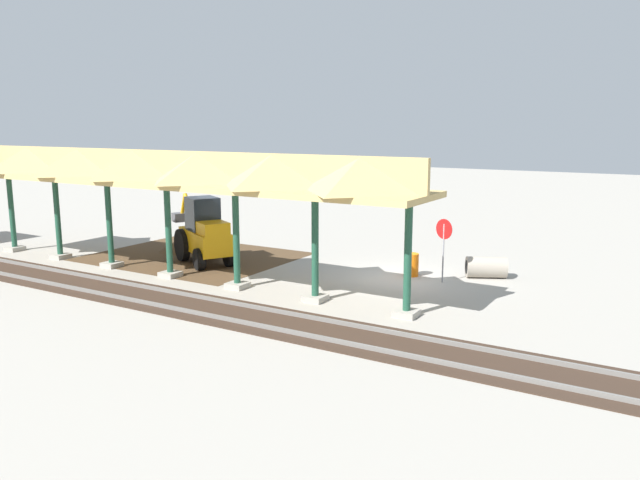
# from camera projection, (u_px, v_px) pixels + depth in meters

# --- Properties ---
(ground_plane) EXTENTS (120.00, 120.00, 0.00)m
(ground_plane) POSITION_uv_depth(u_px,v_px,m) (398.00, 278.00, 24.11)
(ground_plane) COLOR #9E998E
(dirt_work_zone) EXTENTS (8.77, 7.00, 0.01)m
(dirt_work_zone) POSITION_uv_depth(u_px,v_px,m) (193.00, 256.00, 28.04)
(dirt_work_zone) COLOR #4C3823
(dirt_work_zone) RESTS_ON ground
(platform_canopy) EXTENTS (21.07, 3.20, 4.90)m
(platform_canopy) POSITION_uv_depth(u_px,v_px,m) (166.00, 170.00, 23.57)
(platform_canopy) COLOR #9E998E
(platform_canopy) RESTS_ON ground
(rail_tracks) EXTENTS (60.00, 2.58, 0.15)m
(rail_tracks) POSITION_uv_depth(u_px,v_px,m) (302.00, 326.00, 18.28)
(rail_tracks) COLOR slate
(rail_tracks) RESTS_ON ground
(stop_sign) EXTENTS (0.72, 0.30, 2.42)m
(stop_sign) POSITION_uv_depth(u_px,v_px,m) (444.00, 237.00, 23.15)
(stop_sign) COLOR gray
(stop_sign) RESTS_ON ground
(backhoe) EXTENTS (4.96, 3.51, 2.82)m
(backhoe) POSITION_uv_depth(u_px,v_px,m) (204.00, 233.00, 26.61)
(backhoe) COLOR orange
(backhoe) RESTS_ON ground
(dirt_mound) EXTENTS (4.22, 4.22, 1.21)m
(dirt_mound) POSITION_uv_depth(u_px,v_px,m) (182.00, 251.00, 29.35)
(dirt_mound) COLOR #4C3823
(dirt_mound) RESTS_ON ground
(concrete_pipe) EXTENTS (1.72, 1.41, 0.82)m
(concrete_pipe) POSITION_uv_depth(u_px,v_px,m) (486.00, 267.00, 24.14)
(concrete_pipe) COLOR #9E9384
(concrete_pipe) RESTS_ON ground
(traffic_barrel) EXTENTS (0.56, 0.56, 0.90)m
(traffic_barrel) POSITION_uv_depth(u_px,v_px,m) (411.00, 265.00, 24.40)
(traffic_barrel) COLOR orange
(traffic_barrel) RESTS_ON ground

